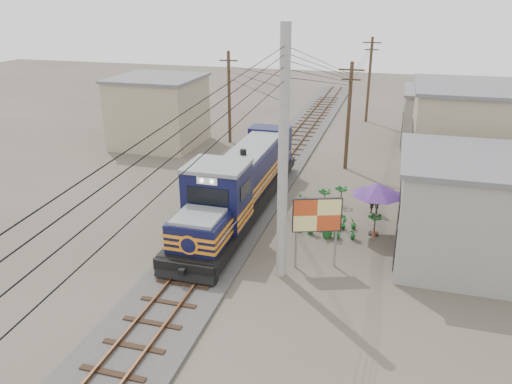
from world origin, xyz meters
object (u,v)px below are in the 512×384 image
(locomotive, at_px, (240,185))
(billboard, at_px, (317,217))
(market_umbrella, at_px, (378,189))
(vendor, at_px, (375,199))

(locomotive, height_order, billboard, locomotive)
(locomotive, xyz_separation_m, billboard, (4.75, -4.49, 0.70))
(locomotive, relative_size, market_umbrella, 4.77)
(locomotive, relative_size, billboard, 4.69)
(billboard, distance_m, vendor, 6.95)
(locomotive, bearing_deg, billboard, -43.41)
(billboard, xyz_separation_m, vendor, (2.06, 6.46, -1.50))
(market_umbrella, distance_m, vendor, 3.05)
(locomotive, distance_m, vendor, 7.14)
(market_umbrella, bearing_deg, billboard, -120.12)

